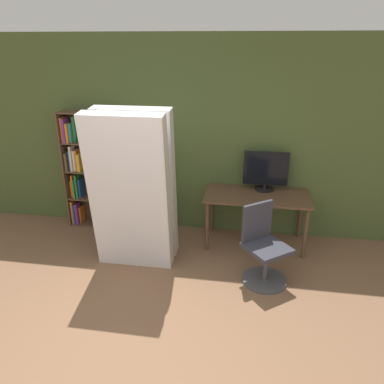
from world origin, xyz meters
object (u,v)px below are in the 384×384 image
mattress_near (130,195)px  office_chair (263,252)px  mattress_far (138,185)px  monitor (266,171)px  bookshelf (88,169)px

mattress_near → office_chair: bearing=-0.3°
mattress_far → monitor: bearing=24.4°
monitor → office_chair: 1.20m
monitor → office_chair: bearing=-90.2°
monitor → office_chair: size_ratio=0.65×
monitor → mattress_near: bearing=-146.5°
office_chair → mattress_far: mattress_far is taller
mattress_near → mattress_far: size_ratio=1.00×
office_chair → mattress_near: bearing=179.7°
office_chair → mattress_far: 1.68m
office_chair → mattress_far: size_ratio=0.48×
office_chair → mattress_near: size_ratio=0.48×
monitor → bookshelf: bearing=179.0°
office_chair → bookshelf: bookshelf is taller
mattress_near → monitor: bearing=33.5°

